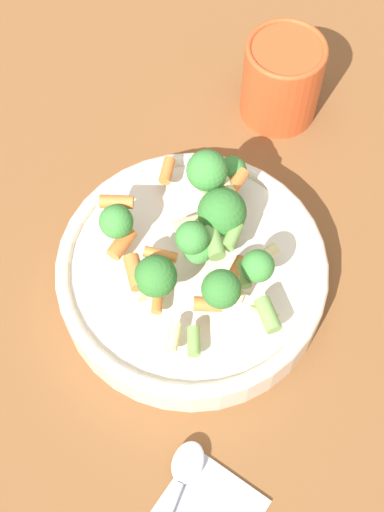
{
  "coord_description": "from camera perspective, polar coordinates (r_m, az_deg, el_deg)",
  "views": [
    {
      "loc": [
        -0.29,
        -0.06,
        0.61
      ],
      "look_at": [
        0.0,
        0.0,
        0.06
      ],
      "focal_mm": 50.0,
      "sensor_mm": 36.0,
      "label": 1
    }
  ],
  "objects": [
    {
      "name": "cup",
      "position": [
        0.76,
        7.22,
        13.9
      ],
      "size": [
        0.08,
        0.08,
        0.09
      ],
      "color": "#CC4C23",
      "rests_on": "ground_plane"
    },
    {
      "name": "bowl",
      "position": [
        0.65,
        0.0,
        -1.36
      ],
      "size": [
        0.25,
        0.25,
        0.05
      ],
      "color": "beige",
      "rests_on": "ground_plane"
    },
    {
      "name": "spoon",
      "position": [
        0.6,
        -1.8,
        -19.57
      ],
      "size": [
        0.18,
        0.05,
        0.01
      ],
      "rotation": [
        0.0,
        0.0,
        12.39
      ],
      "color": "silver",
      "rests_on": "napkin"
    },
    {
      "name": "pasta_salad",
      "position": [
        0.61,
        0.6,
        1.74
      ],
      "size": [
        0.19,
        0.18,
        0.07
      ],
      "color": "#8CB766",
      "rests_on": "bowl"
    },
    {
      "name": "ground_plane",
      "position": [
        0.67,
        0.0,
        -2.29
      ],
      "size": [
        3.0,
        3.0,
        0.0
      ],
      "primitive_type": "plane",
      "color": "brown"
    }
  ]
}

